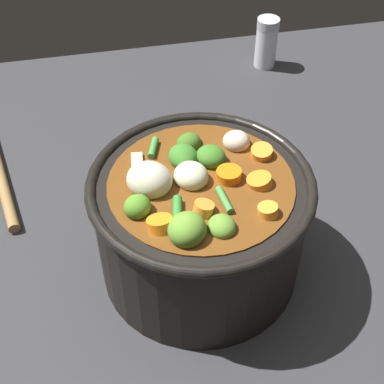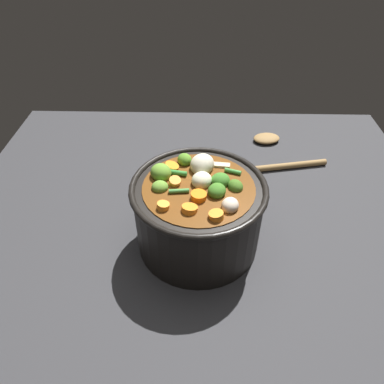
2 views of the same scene
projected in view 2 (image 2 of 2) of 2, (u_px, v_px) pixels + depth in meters
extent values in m
plane|color=#2D2D30|center=(199.00, 240.00, 0.74)|extent=(1.10, 1.10, 0.00)
cylinder|color=black|center=(199.00, 216.00, 0.69)|extent=(0.24, 0.24, 0.14)
torus|color=black|center=(200.00, 188.00, 0.65)|extent=(0.26, 0.26, 0.01)
cylinder|color=brown|center=(199.00, 214.00, 0.69)|extent=(0.21, 0.21, 0.14)
ellipsoid|color=#3B7826|center=(221.00, 180.00, 0.65)|extent=(0.04, 0.05, 0.03)
ellipsoid|color=olive|center=(161.00, 187.00, 0.64)|extent=(0.03, 0.03, 0.02)
ellipsoid|color=#406920|center=(237.00, 187.00, 0.64)|extent=(0.04, 0.04, 0.02)
ellipsoid|color=olive|center=(162.00, 173.00, 0.66)|extent=(0.06, 0.06, 0.03)
ellipsoid|color=#518726|center=(186.00, 160.00, 0.70)|extent=(0.04, 0.04, 0.03)
ellipsoid|color=#3C7422|center=(218.00, 191.00, 0.63)|extent=(0.05, 0.05, 0.02)
cylinder|color=orange|center=(218.00, 216.00, 0.58)|extent=(0.04, 0.04, 0.02)
cylinder|color=orange|center=(176.00, 183.00, 0.65)|extent=(0.03, 0.03, 0.02)
cylinder|color=orange|center=(164.00, 207.00, 0.60)|extent=(0.03, 0.03, 0.02)
cylinder|color=orange|center=(202.00, 197.00, 0.62)|extent=(0.04, 0.04, 0.02)
cylinder|color=orange|center=(172.00, 167.00, 0.69)|extent=(0.03, 0.03, 0.02)
cylinder|color=orange|center=(191.00, 209.00, 0.60)|extent=(0.04, 0.04, 0.02)
ellipsoid|color=beige|center=(203.00, 165.00, 0.68)|extent=(0.07, 0.06, 0.04)
ellipsoid|color=beige|center=(231.00, 205.00, 0.60)|extent=(0.04, 0.04, 0.03)
ellipsoid|color=beige|center=(203.00, 180.00, 0.65)|extent=(0.05, 0.05, 0.03)
cylinder|color=#3F893B|center=(234.00, 171.00, 0.67)|extent=(0.02, 0.03, 0.01)
cylinder|color=#44893D|center=(180.00, 191.00, 0.63)|extent=(0.01, 0.04, 0.01)
cylinder|color=#2E7B2E|center=(179.00, 173.00, 0.67)|extent=(0.02, 0.03, 0.01)
cube|color=beige|center=(222.00, 165.00, 0.69)|extent=(0.02, 0.04, 0.01)
ellipsoid|color=olive|center=(267.00, 138.00, 1.02)|extent=(0.07, 0.08, 0.02)
cylinder|color=olive|center=(284.00, 166.00, 0.92)|extent=(0.06, 0.23, 0.02)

